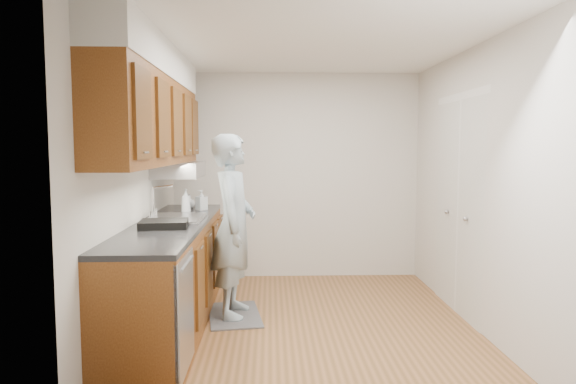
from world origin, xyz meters
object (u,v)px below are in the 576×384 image
object	(u,v)px
soap_bottle_a	(186,201)
soap_bottle_c	(189,201)
soap_bottle_b	(201,200)
dish_rack	(164,224)
person	(234,213)

from	to	relation	value
soap_bottle_a	soap_bottle_c	bearing A→B (deg)	94.13
soap_bottle_b	dish_rack	distance (m)	1.19
soap_bottle_a	person	bearing A→B (deg)	-35.81
person	dish_rack	bearing A→B (deg)	139.49
person	soap_bottle_a	size ratio (longest dim) A/B	7.86
person	soap_bottle_c	bearing A→B (deg)	38.35
person	soap_bottle_a	distance (m)	0.62
soap_bottle_c	soap_bottle_a	bearing A→B (deg)	-85.87
soap_bottle_a	soap_bottle_c	world-z (taller)	soap_bottle_a
soap_bottle_c	dish_rack	bearing A→B (deg)	-90.21
soap_bottle_b	dish_rack	bearing A→B (deg)	-97.48
soap_bottle_a	dish_rack	bearing A→B (deg)	-92.20
person	dish_rack	world-z (taller)	person
person	soap_bottle_a	world-z (taller)	person
person	soap_bottle_b	world-z (taller)	person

